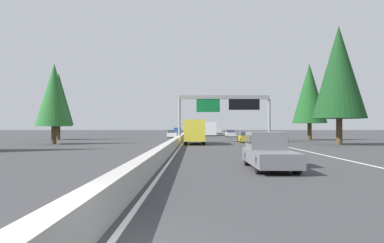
{
  "coord_description": "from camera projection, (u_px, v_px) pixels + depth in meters",
  "views": [
    {
      "loc": [
        -5.93,
        -1.8,
        2.16
      ],
      "look_at": [
        58.83,
        -1.32,
        3.04
      ],
      "focal_mm": 34.38,
      "sensor_mm": 36.0,
      "label": 1
    }
  ],
  "objects": [
    {
      "name": "oncoming_far",
      "position": [
        178.0,
        131.0,
        95.91
      ],
      "size": [
        5.6,
        2.0,
        1.86
      ],
      "rotation": [
        0.0,
        0.0,
        3.14
      ],
      "color": "#1E4793",
      "rests_on": "ground"
    },
    {
      "name": "median_barrier",
      "position": [
        186.0,
        134.0,
        85.92
      ],
      "size": [
        180.0,
        0.56,
        0.9
      ],
      "primitive_type": "cube",
      "color": "#ADAAA3",
      "rests_on": "ground"
    },
    {
      "name": "conifer_right_near",
      "position": [
        339.0,
        72.0,
        43.48
      ],
      "size": [
        6.22,
        6.22,
        14.14
      ],
      "color": "#4C3823",
      "rests_on": "ground"
    },
    {
      "name": "conifer_right_mid",
      "position": [
        309.0,
        93.0,
        58.31
      ],
      "size": [
        5.37,
        5.37,
        12.22
      ],
      "color": "#4C3823",
      "rests_on": "ground"
    },
    {
      "name": "shoulder_stripe_right",
      "position": [
        242.0,
        137.0,
        75.82
      ],
      "size": [
        160.0,
        0.16,
        0.01
      ],
      "primitive_type": "cube",
      "color": "silver",
      "rests_on": "ground"
    },
    {
      "name": "oncoming_near",
      "position": [
        172.0,
        134.0,
        72.79
      ],
      "size": [
        4.4,
        1.8,
        1.47
      ],
      "rotation": [
        0.0,
        0.0,
        3.14
      ],
      "color": "white",
      "rests_on": "ground"
    },
    {
      "name": "minivan_near_right",
      "position": [
        218.0,
        130.0,
        112.56
      ],
      "size": [
        5.0,
        1.95,
        1.69
      ],
      "color": "silver",
      "rests_on": "ground"
    },
    {
      "name": "sedan_mid_center",
      "position": [
        246.0,
        137.0,
        50.22
      ],
      "size": [
        4.4,
        1.8,
        1.47
      ],
      "color": "#AD931E",
      "rests_on": "ground"
    },
    {
      "name": "pickup_near_center",
      "position": [
        268.0,
        151.0,
        18.88
      ],
      "size": [
        5.6,
        2.0,
        1.86
      ],
      "color": "slate",
      "rests_on": "ground"
    },
    {
      "name": "sign_gantry_overhead",
      "position": [
        226.0,
        105.0,
        50.31
      ],
      "size": [
        0.5,
        12.68,
        6.43
      ],
      "color": "gray",
      "rests_on": "ground"
    },
    {
      "name": "shoulder_stripe_median",
      "position": [
        187.0,
        137.0,
        75.91
      ],
      "size": [
        160.0,
        0.16,
        0.01
      ],
      "primitive_type": "cube",
      "color": "silver",
      "rests_on": "ground"
    },
    {
      "name": "sedan_distant_a",
      "position": [
        230.0,
        134.0,
        76.01
      ],
      "size": [
        4.4,
        1.8,
        1.47
      ],
      "color": "silver",
      "rests_on": "ground"
    },
    {
      "name": "conifer_left_mid",
      "position": [
        58.0,
        99.0,
        60.38
      ],
      "size": [
        4.83,
        4.83,
        10.97
      ],
      "color": "#4C3823",
      "rests_on": "ground"
    },
    {
      "name": "bus_far_center",
      "position": [
        210.0,
        128.0,
        87.13
      ],
      "size": [
        11.5,
        2.55,
        3.1
      ],
      "color": "white",
      "rests_on": "ground"
    },
    {
      "name": "conifer_left_near",
      "position": [
        54.0,
        95.0,
        44.94
      ],
      "size": [
        4.37,
        4.37,
        9.92
      ],
      "color": "#4C3823",
      "rests_on": "ground"
    },
    {
      "name": "sedan_far_left",
      "position": [
        194.0,
        134.0,
        74.66
      ],
      "size": [
        4.4,
        1.8,
        1.47
      ],
      "color": "#2D6B38",
      "rests_on": "ground"
    },
    {
      "name": "box_truck_far_right",
      "position": [
        195.0,
        131.0,
        45.05
      ],
      "size": [
        8.5,
        2.4,
        2.95
      ],
      "color": "gold",
      "rests_on": "ground"
    },
    {
      "name": "ground_plane",
      "position": [
        185.0,
        138.0,
        65.91
      ],
      "size": [
        320.0,
        320.0,
        0.0
      ],
      "primitive_type": "plane",
      "color": "#38383A"
    }
  ]
}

